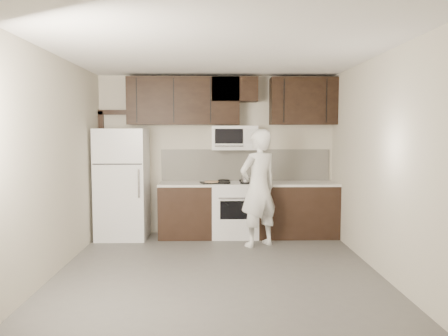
{
  "coord_description": "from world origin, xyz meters",
  "views": [
    {
      "loc": [
        -0.04,
        -5.26,
        1.75
      ],
      "look_at": [
        0.1,
        0.9,
        1.24
      ],
      "focal_mm": 35.0,
      "sensor_mm": 36.0,
      "label": 1
    }
  ],
  "objects_px": {
    "person": "(258,188)",
    "stove": "(235,209)",
    "microwave": "(235,138)",
    "refrigerator": "(123,184)"
  },
  "relations": [
    {
      "from": "person",
      "to": "stove",
      "type": "bearing_deg",
      "value": -92.91
    },
    {
      "from": "microwave",
      "to": "refrigerator",
      "type": "distance_m",
      "value": 2.0
    },
    {
      "from": "refrigerator",
      "to": "person",
      "type": "distance_m",
      "value": 2.25
    },
    {
      "from": "refrigerator",
      "to": "person",
      "type": "relative_size",
      "value": 1.0
    },
    {
      "from": "stove",
      "to": "refrigerator",
      "type": "relative_size",
      "value": 0.52
    },
    {
      "from": "stove",
      "to": "refrigerator",
      "type": "distance_m",
      "value": 1.9
    },
    {
      "from": "microwave",
      "to": "refrigerator",
      "type": "height_order",
      "value": "microwave"
    },
    {
      "from": "stove",
      "to": "microwave",
      "type": "xyz_separation_m",
      "value": [
        -0.0,
        0.12,
        1.19
      ]
    },
    {
      "from": "person",
      "to": "microwave",
      "type": "bearing_deg",
      "value": -96.91
    },
    {
      "from": "stove",
      "to": "refrigerator",
      "type": "bearing_deg",
      "value": -178.49
    }
  ]
}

